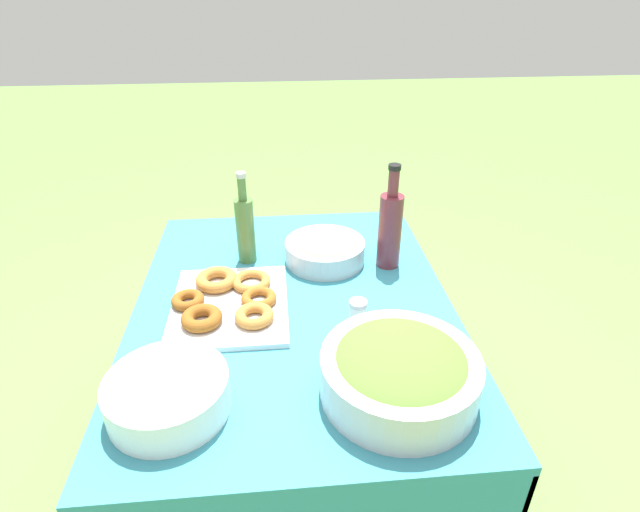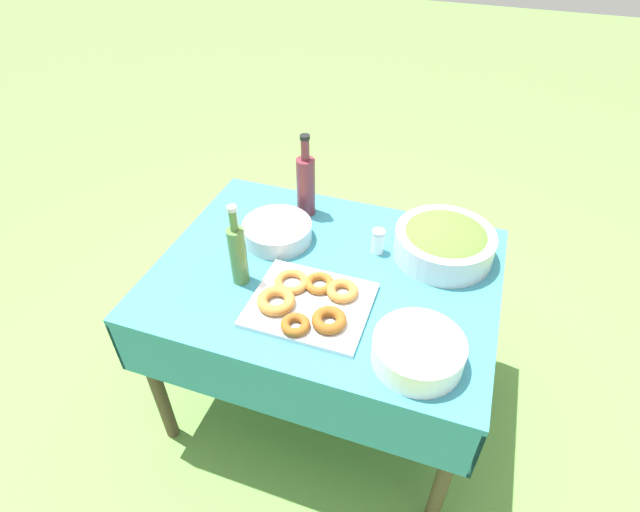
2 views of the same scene
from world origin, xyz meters
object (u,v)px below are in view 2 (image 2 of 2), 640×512
at_px(salad_bowl, 444,241).
at_px(donut_platter, 308,302).
at_px(olive_oil_bottle, 238,253).
at_px(pasta_bowl, 277,229).
at_px(plate_stack, 418,351).
at_px(wine_bottle, 306,184).

distance_m(salad_bowl, donut_platter, 0.54).
distance_m(salad_bowl, olive_oil_bottle, 0.72).
bearing_deg(pasta_bowl, donut_platter, -51.93).
xyz_separation_m(salad_bowl, plate_stack, (0.00, -0.50, -0.02)).
distance_m(pasta_bowl, wine_bottle, 0.22).
bearing_deg(pasta_bowl, wine_bottle, 78.21).
relative_size(plate_stack, wine_bottle, 0.78).
xyz_separation_m(plate_stack, olive_oil_bottle, (-0.62, 0.14, 0.08)).
xyz_separation_m(donut_platter, plate_stack, (0.37, -0.10, 0.02)).
xyz_separation_m(pasta_bowl, plate_stack, (0.59, -0.39, -0.00)).
distance_m(salad_bowl, pasta_bowl, 0.60).
distance_m(pasta_bowl, plate_stack, 0.71).
distance_m(pasta_bowl, donut_platter, 0.37).
height_order(pasta_bowl, wine_bottle, wine_bottle).
bearing_deg(donut_platter, pasta_bowl, 128.07).
height_order(pasta_bowl, donut_platter, pasta_bowl).
xyz_separation_m(salad_bowl, olive_oil_bottle, (-0.62, -0.35, 0.05)).
relative_size(salad_bowl, plate_stack, 1.34).
height_order(salad_bowl, wine_bottle, wine_bottle).
bearing_deg(salad_bowl, plate_stack, -89.74).
height_order(salad_bowl, plate_stack, salad_bowl).
distance_m(donut_platter, wine_bottle, 0.53).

